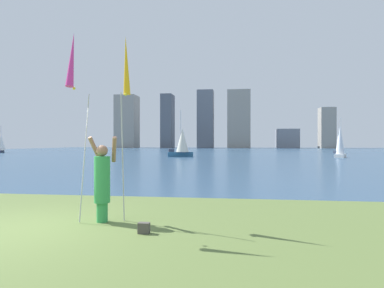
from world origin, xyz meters
name	(u,v)px	position (x,y,z in m)	size (l,w,h in m)	color
ground	(211,153)	(0.00, 50.95, -0.06)	(120.00, 138.00, 0.12)	#5B7038
person	(102,180)	(1.38, 0.80, 0.91)	(0.68, 0.50, 1.86)	green
kite_flag_left	(72,65)	(0.94, 0.33, 3.31)	(0.16, 0.98, 3.98)	#B2B2B7
kite_flag_right	(126,70)	(1.82, 1.10, 3.35)	(0.16, 0.48, 4.10)	#B2B2B7
bag	(144,228)	(2.53, 0.03, 0.10)	(0.21, 0.14, 0.20)	#4C4742
sailboat_0	(339,141)	(21.20, 51.76, 2.06)	(1.83, 1.58, 5.50)	#333D51
sailboat_1	(1,143)	(-36.66, 47.03, 1.65)	(2.24, 3.08, 4.73)	#333D51
sailboat_2	(340,143)	(16.20, 34.16, 1.67)	(1.71, 2.10, 4.72)	white
sailboat_4	(171,151)	(-6.82, 49.83, 0.37)	(1.42, 2.14, 4.36)	#333D51
sailboat_5	(182,142)	(-2.34, 34.28, 1.85)	(3.15, 1.75, 5.73)	#2D6084
skyline_tower_0	(127,122)	(-34.54, 108.61, 9.32)	(7.37, 7.22, 18.65)	gray
skyline_tower_1	(168,121)	(-18.98, 105.21, 9.09)	(3.73, 6.82, 18.18)	#565B66
skyline_tower_2	(206,119)	(-6.44, 110.26, 10.08)	(5.62, 5.44, 20.16)	slate
skyline_tower_3	(239,119)	(5.15, 109.32, 9.85)	(7.70, 7.58, 19.69)	gray
skyline_tower_4	(287,139)	(21.53, 110.28, 3.22)	(7.24, 7.10, 6.44)	gray
skyline_tower_5	(327,128)	(33.16, 105.16, 6.52)	(4.57, 4.96, 13.04)	gray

